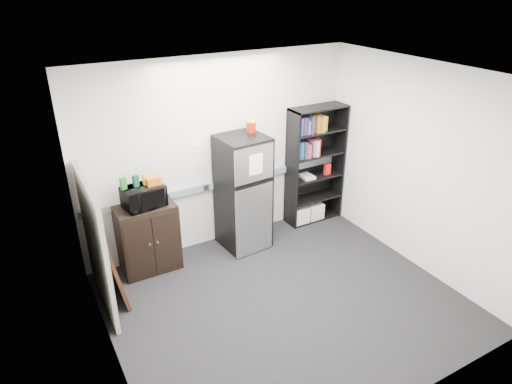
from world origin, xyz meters
TOP-DOWN VIEW (x-y plane):
  - floor at (0.00, 0.00)m, footprint 4.00×4.00m
  - wall_back at (0.00, 1.75)m, footprint 4.00×0.02m
  - wall_right at (2.00, 0.00)m, footprint 0.02×3.50m
  - wall_left at (-2.00, 0.00)m, footprint 0.02×3.50m
  - ceiling at (0.00, 0.00)m, footprint 4.00×3.50m
  - electrical_raceway at (0.00, 1.72)m, footprint 3.92×0.05m
  - wall_note at (-0.35, 1.74)m, footprint 0.14×0.00m
  - bookshelf at (1.51, 1.57)m, footprint 0.90×0.34m
  - cubicle_partition at (-1.90, 1.08)m, footprint 0.06×1.30m
  - cabinet at (-1.19, 1.50)m, footprint 0.75×0.50m
  - microwave at (-1.19, 1.48)m, footprint 0.55×0.41m
  - snack_box_a at (-1.41, 1.52)m, footprint 0.08×0.07m
  - snack_box_b at (-1.25, 1.52)m, footprint 0.08×0.07m
  - snack_box_c at (-1.13, 1.52)m, footprint 0.07×0.06m
  - snack_bag at (-1.05, 1.47)m, footprint 0.18×0.11m
  - refrigerator at (0.19, 1.42)m, footprint 0.67×0.70m
  - coffee_can at (0.39, 1.55)m, footprint 0.13×0.13m
  - framed_poster at (-1.77, 1.12)m, footprint 0.21×0.76m

SIDE VIEW (x-z plane):
  - floor at x=0.00m, z-range 0.00..0.00m
  - cabinet at x=-1.19m, z-range 0.00..0.94m
  - framed_poster at x=-1.77m, z-range 0.00..0.97m
  - cubicle_partition at x=-1.90m, z-range 0.00..1.62m
  - refrigerator at x=0.19m, z-range 0.00..1.65m
  - electrical_raceway at x=0.00m, z-range 0.85..0.95m
  - bookshelf at x=1.51m, z-range 0.05..1.90m
  - microwave at x=-1.19m, z-range 0.94..1.22m
  - snack_bag at x=-1.05m, z-range 1.22..1.32m
  - snack_box_c at x=-1.13m, z-range 1.22..1.36m
  - snack_box_a at x=-1.41m, z-range 1.22..1.37m
  - snack_box_b at x=-1.25m, z-range 1.22..1.37m
  - wall_back at x=0.00m, z-range 0.00..2.70m
  - wall_right at x=2.00m, z-range 0.00..2.70m
  - wall_left at x=-2.00m, z-range 0.00..2.70m
  - wall_note at x=-0.35m, z-range 1.50..1.60m
  - coffee_can at x=0.39m, z-range 1.65..1.84m
  - ceiling at x=0.00m, z-range 2.69..2.71m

